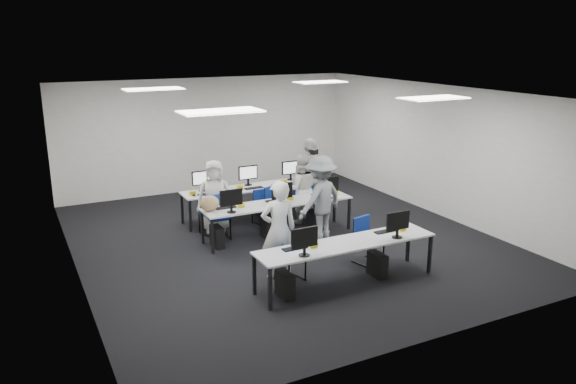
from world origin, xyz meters
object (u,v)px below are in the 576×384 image
desk_front (347,245)px  student_1 (301,189)px  chair_1 (368,249)px  photographer (320,199)px  chair_4 (304,210)px  chair_7 (301,207)px  chair_0 (290,266)px  student_0 (279,230)px  chair_5 (213,221)px  chair_6 (266,211)px  chair_2 (218,225)px  chair_3 (265,216)px  student_3 (309,178)px  student_2 (215,197)px  desk_mid (278,205)px

desk_front → student_1: size_ratio=2.05×
chair_1 → photographer: bearing=84.2°
chair_4 → chair_7: bearing=91.2°
chair_0 → student_0: 0.65m
chair_5 → chair_6: size_ratio=1.01×
chair_5 → photographer: (1.82, -1.35, 0.60)m
chair_1 → chair_2: bearing=114.9°
chair_3 → student_1: size_ratio=0.53×
chair_7 → student_0: 3.34m
chair_2 → student_3: student_3 is taller
chair_2 → student_3: (2.33, 0.35, 0.65)m
desk_front → student_2: bearing=107.2°
chair_2 → student_2: size_ratio=0.56×
chair_3 → photographer: bearing=-58.2°
student_0 → student_1: (1.74, 2.44, -0.09)m
chair_1 → student_2: 3.50m
chair_2 → chair_1: bearing=-47.8°
chair_4 → chair_7: chair_7 is taller
photographer → chair_7: bearing=-123.2°
desk_front → student_1: bearing=75.1°
chair_2 → chair_3: 1.14m
chair_1 → student_0: bearing=161.0°
student_1 → student_3: student_3 is taller
chair_2 → photographer: photographer is taller
desk_front → student_0: (-0.89, 0.75, 0.19)m
chair_7 → student_0: (-1.89, -2.69, 0.59)m
student_3 → student_2: bearing=158.5°
chair_0 → chair_2: (-0.36, 2.54, 0.02)m
chair_0 → student_3: 3.56m
chair_0 → student_3: size_ratio=0.44×
desk_front → chair_6: size_ratio=3.57×
chair_7 → student_1: 0.58m
chair_3 → chair_6: chair_6 is taller
chair_1 → student_3: bearing=69.9°
chair_7 → student_2: bearing=178.7°
desk_front → chair_6: (0.12, 3.49, -0.40)m
chair_7 → photographer: bearing=-104.0°
chair_6 → desk_front: bearing=-111.0°
chair_0 → student_2: bearing=83.4°
chair_2 → student_0: student_0 is taller
chair_3 → chair_4: chair_4 is taller
student_1 → student_3: bearing=-124.5°
chair_4 → chair_7: size_ratio=0.97×
chair_3 → desk_mid: bearing=-84.8°
chair_0 → chair_7: size_ratio=0.93×
desk_mid → photographer: bearing=-42.5°
chair_1 → chair_2: 3.21m
desk_front → chair_1: (0.84, 0.57, -0.41)m
chair_4 → student_2: (-2.02, 0.21, 0.51)m
desk_mid → chair_6: (0.12, 0.89, -0.40)m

